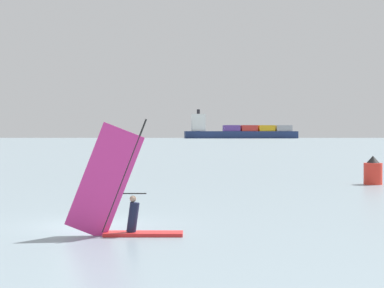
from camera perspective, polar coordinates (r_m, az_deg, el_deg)
The scene contains 4 objects.
ground_plane at distance 23.30m, azimuth -9.40°, elevation -7.50°, with size 4000.00×4000.00×0.00m, color gray.
windsurfer at distance 20.51m, azimuth -6.39°, elevation -5.86°, with size 3.83×1.88×4.07m.
cargo_ship at distance 788.16m, azimuth 4.49°, elevation 1.18°, with size 140.76×87.11×37.48m.
channel_buoy at distance 43.53m, azimuth 16.68°, elevation -2.51°, with size 1.26×1.26×1.98m.
Camera 1 is at (12.20, -19.57, 3.35)m, focal length 56.62 mm.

